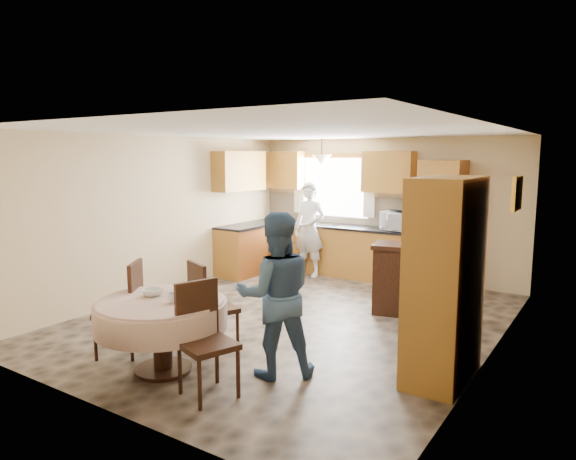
{
  "coord_description": "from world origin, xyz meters",
  "views": [
    {
      "loc": [
        3.61,
        -5.64,
        2.2
      ],
      "look_at": [
        -0.29,
        0.3,
        1.16
      ],
      "focal_mm": 32.0,
      "sensor_mm": 36.0,
      "label": 1
    }
  ],
  "objects_px": {
    "sideboard": "(420,283)",
    "chair_left": "(126,304)",
    "chair_right": "(203,333)",
    "person_dining": "(276,295)",
    "oven_tower": "(441,225)",
    "dining_table": "(162,316)",
    "person_sink": "(309,229)",
    "cupboard": "(445,280)",
    "chair_back": "(207,302)"
  },
  "relations": [
    {
      "from": "oven_tower",
      "to": "person_dining",
      "type": "bearing_deg",
      "value": -94.69
    },
    {
      "from": "chair_back",
      "to": "person_sink",
      "type": "relative_size",
      "value": 0.6
    },
    {
      "from": "chair_right",
      "to": "chair_back",
      "type": "bearing_deg",
      "value": 59.76
    },
    {
      "from": "chair_back",
      "to": "person_dining",
      "type": "xyz_separation_m",
      "value": [
        0.99,
        -0.08,
        0.26
      ]
    },
    {
      "from": "chair_right",
      "to": "person_sink",
      "type": "bearing_deg",
      "value": 38.85
    },
    {
      "from": "sideboard",
      "to": "dining_table",
      "type": "bearing_deg",
      "value": -128.58
    },
    {
      "from": "cupboard",
      "to": "chair_left",
      "type": "bearing_deg",
      "value": -157.22
    },
    {
      "from": "dining_table",
      "to": "chair_back",
      "type": "height_order",
      "value": "chair_back"
    },
    {
      "from": "oven_tower",
      "to": "sideboard",
      "type": "height_order",
      "value": "oven_tower"
    },
    {
      "from": "oven_tower",
      "to": "person_dining",
      "type": "distance_m",
      "value": 4.29
    },
    {
      "from": "cupboard",
      "to": "chair_left",
      "type": "xyz_separation_m",
      "value": [
        -3.11,
        -1.3,
        -0.42
      ]
    },
    {
      "from": "dining_table",
      "to": "person_sink",
      "type": "relative_size",
      "value": 0.77
    },
    {
      "from": "sideboard",
      "to": "cupboard",
      "type": "xyz_separation_m",
      "value": [
        0.86,
        -1.85,
        0.54
      ]
    },
    {
      "from": "sideboard",
      "to": "chair_left",
      "type": "bearing_deg",
      "value": -138.35
    },
    {
      "from": "chair_left",
      "to": "person_dining",
      "type": "relative_size",
      "value": 0.63
    },
    {
      "from": "sideboard",
      "to": "dining_table",
      "type": "xyz_separation_m",
      "value": [
        -1.57,
        -3.26,
        0.13
      ]
    },
    {
      "from": "oven_tower",
      "to": "chair_right",
      "type": "bearing_deg",
      "value": -97.77
    },
    {
      "from": "oven_tower",
      "to": "sideboard",
      "type": "xyz_separation_m",
      "value": [
        0.21,
        -1.58,
        -0.6
      ]
    },
    {
      "from": "chair_right",
      "to": "person_dining",
      "type": "relative_size",
      "value": 0.63
    },
    {
      "from": "sideboard",
      "to": "chair_back",
      "type": "relative_size",
      "value": 1.25
    },
    {
      "from": "chair_left",
      "to": "chair_back",
      "type": "relative_size",
      "value": 1.02
    },
    {
      "from": "sideboard",
      "to": "chair_right",
      "type": "distance_m",
      "value": 3.5
    },
    {
      "from": "oven_tower",
      "to": "chair_right",
      "type": "xyz_separation_m",
      "value": [
        -0.68,
        -4.97,
        -0.48
      ]
    },
    {
      "from": "dining_table",
      "to": "chair_back",
      "type": "xyz_separation_m",
      "value": [
        0.02,
        0.66,
        -0.02
      ]
    },
    {
      "from": "dining_table",
      "to": "person_dining",
      "type": "height_order",
      "value": "person_dining"
    },
    {
      "from": "oven_tower",
      "to": "chair_left",
      "type": "height_order",
      "value": "oven_tower"
    },
    {
      "from": "sideboard",
      "to": "chair_left",
      "type": "height_order",
      "value": "chair_left"
    },
    {
      "from": "cupboard",
      "to": "person_sink",
      "type": "bearing_deg",
      "value": 137.82
    },
    {
      "from": "oven_tower",
      "to": "dining_table",
      "type": "xyz_separation_m",
      "value": [
        -1.36,
        -4.84,
        -0.47
      ]
    },
    {
      "from": "sideboard",
      "to": "chair_back",
      "type": "xyz_separation_m",
      "value": [
        -1.55,
        -2.6,
        0.11
      ]
    },
    {
      "from": "oven_tower",
      "to": "dining_table",
      "type": "relative_size",
      "value": 1.6
    },
    {
      "from": "chair_left",
      "to": "chair_right",
      "type": "bearing_deg",
      "value": 47.12
    },
    {
      "from": "cupboard",
      "to": "person_dining",
      "type": "distance_m",
      "value": 1.66
    },
    {
      "from": "cupboard",
      "to": "chair_left",
      "type": "relative_size",
      "value": 1.9
    },
    {
      "from": "chair_right",
      "to": "person_dining",
      "type": "xyz_separation_m",
      "value": [
        0.33,
        0.7,
        0.25
      ]
    },
    {
      "from": "oven_tower",
      "to": "chair_back",
      "type": "height_order",
      "value": "oven_tower"
    },
    {
      "from": "person_sink",
      "to": "chair_right",
      "type": "bearing_deg",
      "value": -67.75
    },
    {
      "from": "person_sink",
      "to": "person_dining",
      "type": "distance_m",
      "value": 4.33
    },
    {
      "from": "oven_tower",
      "to": "dining_table",
      "type": "distance_m",
      "value": 5.05
    },
    {
      "from": "cupboard",
      "to": "chair_right",
      "type": "height_order",
      "value": "cupboard"
    },
    {
      "from": "oven_tower",
      "to": "chair_right",
      "type": "relative_size",
      "value": 2.02
    },
    {
      "from": "sideboard",
      "to": "cupboard",
      "type": "bearing_deg",
      "value": -77.9
    },
    {
      "from": "oven_tower",
      "to": "person_sink",
      "type": "relative_size",
      "value": 1.23
    },
    {
      "from": "oven_tower",
      "to": "person_dining",
      "type": "relative_size",
      "value": 1.28
    },
    {
      "from": "oven_tower",
      "to": "chair_left",
      "type": "bearing_deg",
      "value": -113.27
    },
    {
      "from": "dining_table",
      "to": "person_sink",
      "type": "height_order",
      "value": "person_sink"
    },
    {
      "from": "dining_table",
      "to": "chair_left",
      "type": "height_order",
      "value": "chair_left"
    },
    {
      "from": "dining_table",
      "to": "sideboard",
      "type": "bearing_deg",
      "value": 64.32
    },
    {
      "from": "chair_back",
      "to": "cupboard",
      "type": "bearing_deg",
      "value": -139.66
    },
    {
      "from": "oven_tower",
      "to": "chair_right",
      "type": "height_order",
      "value": "oven_tower"
    }
  ]
}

